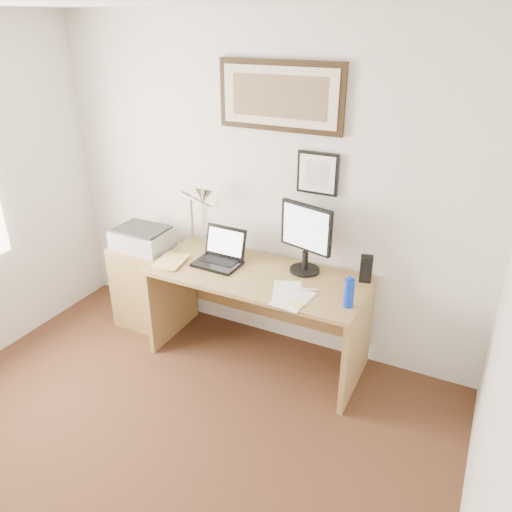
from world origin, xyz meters
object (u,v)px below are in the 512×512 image
Objects in this scene: side_cabinet at (148,285)px; desk at (262,296)px; lcd_monitor at (306,235)px; printer at (143,238)px; book at (159,260)px; laptop at (220,256)px; water_bottle at (349,293)px.

desk is at bearing 1.89° from side_cabinet.
lcd_monitor is (1.36, 0.13, 0.68)m from side_cabinet.
printer is (-1.34, -0.16, -0.22)m from lcd_monitor.
book is at bearing -162.70° from desk.
laptop reaches higher than printer.
side_cabinet is 0.45m from printer.
desk is 3.08× the size of lcd_monitor.
water_bottle reaches higher than printer.
water_bottle is 0.83m from desk.
side_cabinet is 1.53m from lcd_monitor.
lcd_monitor reaches higher than laptop.
desk is at bearing -162.33° from lcd_monitor.
laptop is (0.74, -0.01, 0.44)m from side_cabinet.
desk is at bearing 3.50° from printer.
laptop reaches higher than side_cabinet.
book is 0.80× the size of laptop.
laptop is (-1.06, 0.18, -0.04)m from water_bottle.
desk is 1.09m from printer.
desk is at bearing 8.56° from laptop.
book is 0.84m from desk.
book is 1.15m from lcd_monitor.
laptop is 0.67× the size of lcd_monitor.
desk reaches higher than side_cabinet.
water_bottle is 0.37× the size of lcd_monitor.
water_bottle is 1.07m from laptop.
printer is at bearing -53.23° from side_cabinet.
water_bottle is at bearing -37.05° from lcd_monitor.
side_cabinet is 0.86m from laptop.
water_bottle is (1.79, -0.20, 0.48)m from side_cabinet.
desk is 0.61m from lcd_monitor.
printer is at bearing 148.31° from book.
water_bottle is at bearing -17.65° from desk.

